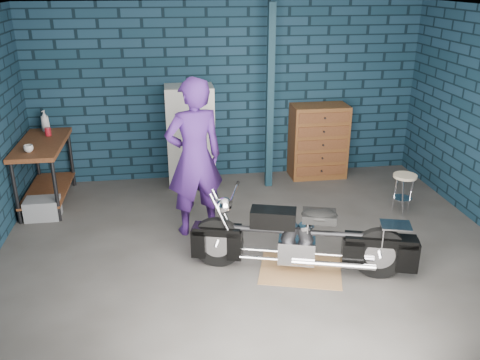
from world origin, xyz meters
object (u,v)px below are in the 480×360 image
object	(u,v)px
workbench	(46,173)
person	(194,158)
tool_chest	(318,141)
shop_stool	(403,194)
locker	(190,136)
motorcycle	(302,234)
storage_bin	(43,209)

from	to	relation	value
workbench	person	world-z (taller)	person
tool_chest	shop_stool	bearing A→B (deg)	-64.31
locker	workbench	bearing A→B (deg)	-166.92
motorcycle	shop_stool	distance (m)	2.13
storage_bin	workbench	bearing A→B (deg)	92.29
motorcycle	locker	xyz separation A→B (m)	(-1.03, 2.77, 0.31)
person	shop_stool	xyz separation A→B (m)	(2.79, 0.10, -0.70)
locker	tool_chest	xyz separation A→B (m)	(2.02, 0.00, -0.18)
shop_stool	person	bearing A→B (deg)	-177.92
workbench	motorcycle	distance (m)	3.85
person	shop_stool	bearing A→B (deg)	166.90
locker	person	bearing A→B (deg)	-91.14
motorcycle	locker	size ratio (longest dim) A/B	1.35
person	tool_chest	world-z (taller)	person
storage_bin	locker	xyz separation A→B (m)	(2.05, 0.98, 0.63)
person	storage_bin	bearing A→B (deg)	-33.33
storage_bin	locker	distance (m)	2.35
shop_stool	workbench	bearing A→B (deg)	167.63
workbench	person	size ratio (longest dim) A/B	0.71
motorcycle	tool_chest	size ratio (longest dim) A/B	1.77
motorcycle	storage_bin	distance (m)	3.58
workbench	shop_stool	distance (m)	4.95
person	motorcycle	bearing A→B (deg)	118.21
person	shop_stool	distance (m)	2.88
locker	tool_chest	size ratio (longest dim) A/B	1.31
motorcycle	shop_stool	xyz separation A→B (m)	(1.73, 1.23, -0.17)
person	locker	xyz separation A→B (m)	(0.03, 1.64, -0.22)
workbench	tool_chest	size ratio (longest dim) A/B	1.20
storage_bin	shop_stool	bearing A→B (deg)	-6.62
motorcycle	shop_stool	size ratio (longest dim) A/B	3.64
motorcycle	person	size ratio (longest dim) A/B	1.05
storage_bin	tool_chest	xyz separation A→B (m)	(4.07, 0.98, 0.45)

